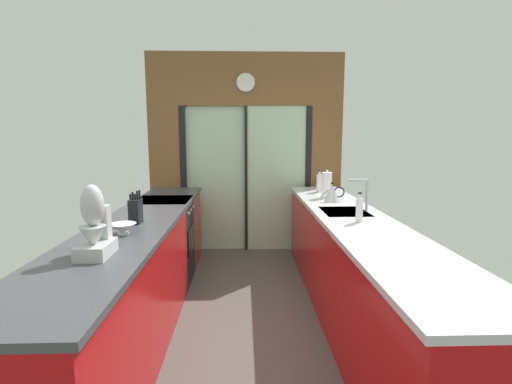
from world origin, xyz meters
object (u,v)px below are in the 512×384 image
at_px(paper_towel_roll, 327,185).
at_px(mixing_bowl, 123,228).
at_px(stand_mixer, 95,229).
at_px(soap_bottle_near, 359,210).
at_px(knife_block, 136,211).
at_px(oven_range, 165,241).
at_px(kettle, 332,193).
at_px(soap_bottle_far, 319,183).

bearing_deg(paper_towel_roll, mixing_bowl, -139.83).
bearing_deg(stand_mixer, soap_bottle_near, 24.10).
xyz_separation_m(knife_block, soap_bottle_near, (1.78, -0.02, 0.00)).
relative_size(oven_range, knife_block, 3.47).
distance_m(stand_mixer, paper_towel_roll, 2.67).
bearing_deg(oven_range, mixing_bowl, -89.26).
bearing_deg(oven_range, kettle, -5.92).
relative_size(kettle, soap_bottle_near, 1.02).
height_order(knife_block, soap_bottle_near, knife_block).
relative_size(oven_range, stand_mixer, 2.19).
distance_m(knife_block, soap_bottle_far, 2.38).
bearing_deg(paper_towel_roll, oven_range, -177.78).
xyz_separation_m(mixing_bowl, paper_towel_roll, (1.78, 1.50, 0.10)).
height_order(oven_range, kettle, kettle).
distance_m(oven_range, mixing_bowl, 1.52).
bearing_deg(mixing_bowl, knife_block, 89.97).
distance_m(mixing_bowl, kettle, 2.18).
height_order(oven_range, paper_towel_roll, paper_towel_roll).
relative_size(stand_mixer, kettle, 1.71).
xyz_separation_m(oven_range, kettle, (1.80, -0.19, 0.56)).
distance_m(soap_bottle_near, paper_towel_roll, 1.20).
distance_m(knife_block, kettle, 2.00).
height_order(oven_range, mixing_bowl, mixing_bowl).
xyz_separation_m(oven_range, knife_block, (0.02, -1.10, 0.57)).
bearing_deg(knife_block, kettle, 27.26).
distance_m(oven_range, knife_block, 1.24).
bearing_deg(stand_mixer, paper_towel_roll, 48.21).
relative_size(oven_range, soap_bottle_near, 3.80).
height_order(mixing_bowl, knife_block, knife_block).
xyz_separation_m(kettle, paper_towel_roll, (-0.00, 0.26, 0.05)).
bearing_deg(oven_range, soap_bottle_near, -32.04).
height_order(stand_mixer, soap_bottle_far, stand_mixer).
xyz_separation_m(stand_mixer, soap_bottle_far, (1.78, 2.40, -0.05)).
bearing_deg(paper_towel_roll, stand_mixer, -131.79).
height_order(knife_block, paper_towel_roll, paper_towel_roll).
relative_size(kettle, soap_bottle_far, 0.92).
relative_size(oven_range, paper_towel_roll, 2.95).
bearing_deg(soap_bottle_near, paper_towel_roll, 90.00).
relative_size(mixing_bowl, paper_towel_roll, 0.60).
bearing_deg(mixing_bowl, paper_towel_roll, 40.17).
bearing_deg(mixing_bowl, oven_range, 90.74).
relative_size(stand_mixer, soap_bottle_far, 1.57).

